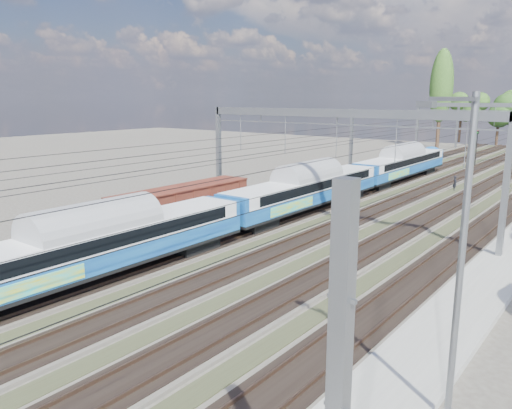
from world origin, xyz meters
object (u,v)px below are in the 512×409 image
Objects in this scene: emu_train at (305,185)px; lamp_post at (458,256)px; worker at (455,183)px; signal_near at (477,143)px; freight_boxcar at (183,205)px.

lamp_post is (18.40, -21.31, 2.85)m from emu_train.
signal_near is (-3.34, 20.95, 2.59)m from worker.
signal_near reaches higher than emu_train.
signal_near is (8.01, 50.04, 1.48)m from freight_boxcar.
lamp_post is at bearing -26.45° from freight_boxcar.
signal_near is at bearing 80.90° from freight_boxcar.
lamp_post is (14.90, -61.43, 2.02)m from signal_near.
freight_boxcar is 50.70m from signal_near.
worker is (11.35, 29.09, -1.11)m from freight_boxcar.
worker is 0.31× the size of signal_near.
signal_near is at bearing -10.99° from worker.
signal_near is (3.51, 40.12, 0.84)m from emu_train.
lamp_post is (11.56, -40.49, 4.61)m from worker.
lamp_post is at bearing -49.19° from emu_train.
freight_boxcar is 25.82m from lamp_post.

